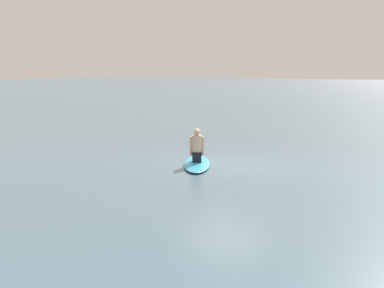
# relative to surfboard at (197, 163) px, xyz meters

# --- Properties ---
(ground_plane) EXTENTS (400.00, 400.00, 0.00)m
(ground_plane) POSITION_rel_surfboard_xyz_m (-0.66, 0.61, -0.05)
(ground_plane) COLOR slate
(surfboard) EXTENTS (2.86, 2.41, 0.10)m
(surfboard) POSITION_rel_surfboard_xyz_m (0.00, 0.00, 0.00)
(surfboard) COLOR #339EC6
(surfboard) RESTS_ON ground
(person_paddler) EXTENTS (0.43, 0.42, 1.01)m
(person_paddler) POSITION_rel_surfboard_xyz_m (-0.00, 0.00, 0.51)
(person_paddler) COLOR black
(person_paddler) RESTS_ON surfboard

